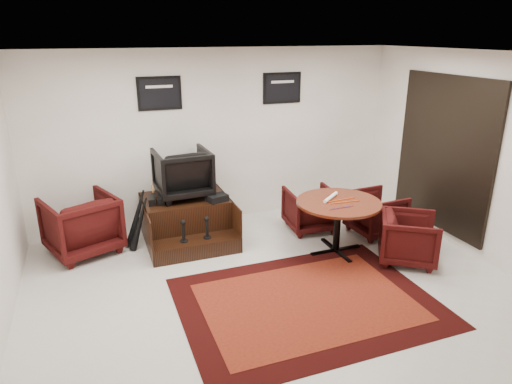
% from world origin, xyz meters
% --- Properties ---
extents(ground, '(6.00, 6.00, 0.00)m').
position_xyz_m(ground, '(0.00, 0.00, 0.00)').
color(ground, beige).
rests_on(ground, ground).
extents(room_shell, '(6.02, 5.02, 2.81)m').
position_xyz_m(room_shell, '(0.41, 0.12, 1.79)').
color(room_shell, white).
rests_on(room_shell, ground).
extents(area_rug, '(2.95, 2.21, 0.01)m').
position_xyz_m(area_rug, '(0.22, -0.37, 0.01)').
color(area_rug, black).
rests_on(area_rug, ground).
extents(shine_podium, '(1.27, 1.31, 0.65)m').
position_xyz_m(shine_podium, '(-0.71, 1.86, 0.30)').
color(shine_podium, black).
rests_on(shine_podium, ground).
extents(shine_chair, '(0.82, 0.77, 0.81)m').
position_xyz_m(shine_chair, '(-0.71, 2.00, 1.06)').
color(shine_chair, black).
rests_on(shine_chair, shine_podium).
extents(shoes_pair, '(0.26, 0.30, 0.10)m').
position_xyz_m(shoes_pair, '(-1.14, 1.84, 0.70)').
color(shoes_pair, black).
rests_on(shoes_pair, shine_podium).
extents(polish_kit, '(0.33, 0.27, 0.10)m').
position_xyz_m(polish_kit, '(-0.29, 1.60, 0.70)').
color(polish_kit, black).
rests_on(polish_kit, shine_podium).
extents(umbrella_black, '(0.31, 0.11, 0.82)m').
position_xyz_m(umbrella_black, '(-1.43, 1.74, 0.41)').
color(umbrella_black, black).
rests_on(umbrella_black, ground).
extents(umbrella_hooked, '(0.33, 0.12, 0.90)m').
position_xyz_m(umbrella_hooked, '(-1.45, 1.88, 0.45)').
color(umbrella_hooked, black).
rests_on(umbrella_hooked, ground).
extents(armchair_side, '(1.15, 1.12, 0.93)m').
position_xyz_m(armchair_side, '(-2.21, 1.96, 0.47)').
color(armchair_side, black).
rests_on(armchair_side, ground).
extents(meeting_table, '(1.18, 1.18, 0.77)m').
position_xyz_m(meeting_table, '(1.21, 0.69, 0.68)').
color(meeting_table, '#47130A').
rests_on(meeting_table, ground).
extents(table_chair_back, '(0.78, 0.74, 0.75)m').
position_xyz_m(table_chair_back, '(1.22, 1.55, 0.37)').
color(table_chair_back, black).
rests_on(table_chair_back, ground).
extents(table_chair_window, '(0.72, 0.76, 0.74)m').
position_xyz_m(table_chair_window, '(2.11, 1.04, 0.37)').
color(table_chair_window, black).
rests_on(table_chair_window, ground).
extents(table_chair_corner, '(0.98, 0.99, 0.75)m').
position_xyz_m(table_chair_corner, '(1.98, 0.08, 0.38)').
color(table_chair_corner, black).
rests_on(table_chair_corner, ground).
extents(paper_roll, '(0.36, 0.30, 0.05)m').
position_xyz_m(paper_roll, '(1.15, 0.81, 0.80)').
color(paper_roll, white).
rests_on(paper_roll, meeting_table).
extents(table_clutter, '(0.57, 0.32, 0.01)m').
position_xyz_m(table_clutter, '(1.24, 0.62, 0.78)').
color(table_clutter, '#CF420B').
rests_on(table_clutter, meeting_table).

